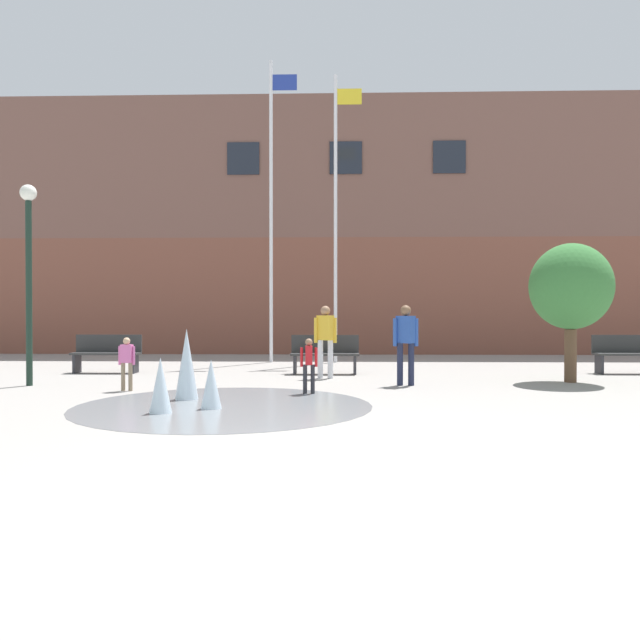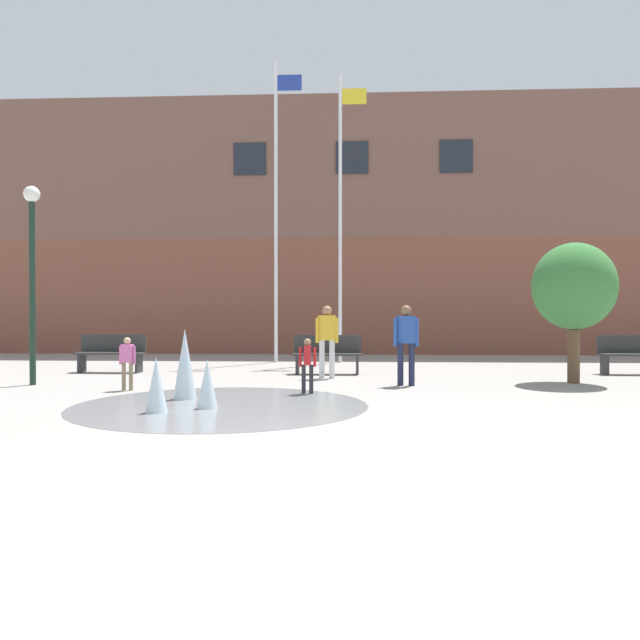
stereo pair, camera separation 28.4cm
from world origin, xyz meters
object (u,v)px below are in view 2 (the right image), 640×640
at_px(lamp_post_left_lane, 32,255).
at_px(flagpole_right, 341,210).
at_px(park_bench_far_left, 111,352).
at_px(teen_by_trashcan, 327,336).
at_px(park_bench_under_right_flagpole, 327,354).
at_px(street_tree_near_building, 574,287).
at_px(flagpole_left, 277,203).
at_px(child_with_pink_shirt, 127,359).
at_px(park_bench_far_right, 634,354).
at_px(adult_near_bench, 406,338).
at_px(child_in_fountain, 307,361).

bearing_deg(lamp_post_left_lane, flagpole_right, 44.03).
height_order(park_bench_far_left, teen_by_trashcan, teen_by_trashcan).
bearing_deg(park_bench_under_right_flagpole, street_tree_near_building, -17.34).
bearing_deg(street_tree_near_building, flagpole_right, 134.52).
distance_m(park_bench_far_left, park_bench_under_right_flagpole, 5.23).
xyz_separation_m(park_bench_under_right_flagpole, teen_by_trashcan, (0.03, -0.98, 0.45)).
xyz_separation_m(flagpole_left, street_tree_near_building, (6.72, -4.94, -2.63)).
relative_size(teen_by_trashcan, flagpole_right, 0.19).
bearing_deg(lamp_post_left_lane, child_with_pink_shirt, -18.92).
relative_size(park_bench_far_left, lamp_post_left_lane, 0.40).
height_order(park_bench_far_right, child_with_pink_shirt, child_with_pink_shirt).
height_order(child_with_pink_shirt, adult_near_bench, adult_near_bench).
xyz_separation_m(adult_near_bench, flagpole_right, (-1.39, 5.60, 3.45)).
height_order(park_bench_far_left, adult_near_bench, adult_near_bench).
height_order(child_with_pink_shirt, lamp_post_left_lane, lamp_post_left_lane).
bearing_deg(flagpole_left, adult_near_bench, -59.88).
relative_size(park_bench_under_right_flagpole, flagpole_right, 0.19).
bearing_deg(street_tree_near_building, park_bench_far_right, 42.59).
height_order(flagpole_left, street_tree_near_building, flagpole_left).
xyz_separation_m(park_bench_far_right, street_tree_near_building, (-2.04, -1.87, 1.49)).
distance_m(teen_by_trashcan, flagpole_right, 5.53).
height_order(park_bench_under_right_flagpole, park_bench_far_right, same).
bearing_deg(street_tree_near_building, park_bench_far_left, 170.58).
bearing_deg(child_with_pink_shirt, child_in_fountain, 179.67).
distance_m(teen_by_trashcan, adult_near_bench, 2.06).
bearing_deg(park_bench_far_right, teen_by_trashcan, -170.00).
bearing_deg(flagpole_right, flagpole_left, 180.00).
height_order(adult_near_bench, flagpole_right, flagpole_right).
distance_m(child_with_pink_shirt, lamp_post_left_lane, 3.07).
distance_m(child_with_pink_shirt, flagpole_right, 8.53).
bearing_deg(lamp_post_left_lane, teen_by_trashcan, 14.67).
bearing_deg(child_in_fountain, adult_near_bench, -57.92).
height_order(adult_near_bench, lamp_post_left_lane, lamp_post_left_lane).
bearing_deg(flagpole_left, park_bench_far_left, -138.33).
bearing_deg(street_tree_near_building, teen_by_trashcan, 173.10).
bearing_deg(child_with_pink_shirt, flagpole_right, -115.31).
height_order(child_with_pink_shirt, teen_by_trashcan, teen_by_trashcan).
distance_m(park_bench_far_right, adult_near_bench, 6.08).
distance_m(park_bench_far_right, child_with_pink_shirt, 11.31).
relative_size(park_bench_under_right_flagpole, child_in_fountain, 1.62).
bearing_deg(lamp_post_left_lane, park_bench_far_right, 12.12).
distance_m(child_with_pink_shirt, teen_by_trashcan, 4.29).
bearing_deg(park_bench_far_right, park_bench_under_right_flagpole, -177.81).
xyz_separation_m(park_bench_far_left, adult_near_bench, (6.87, -2.37, 0.45)).
xyz_separation_m(park_bench_under_right_flagpole, child_in_fountain, (-0.21, -3.57, 0.10)).
relative_size(teen_by_trashcan, adult_near_bench, 1.00).
relative_size(park_bench_far_left, park_bench_far_right, 1.00).
xyz_separation_m(child_with_pink_shirt, child_in_fountain, (3.38, -0.31, 0.00)).
distance_m(park_bench_under_right_flagpole, child_in_fountain, 3.58).
distance_m(child_in_fountain, lamp_post_left_lane, 6.02).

